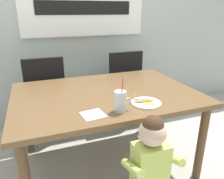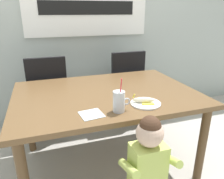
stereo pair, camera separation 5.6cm
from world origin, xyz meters
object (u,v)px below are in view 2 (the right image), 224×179
object	(u,v)px
snack_plate	(146,103)
dining_chair_left	(48,92)
toddler_standing	(148,161)
milk_cup	(119,103)
dining_chair_right	(124,83)
peeled_banana	(144,100)
paper_napkin	(91,114)
dining_table	(106,101)

from	to	relation	value
snack_plate	dining_chair_left	bearing A→B (deg)	121.94
toddler_standing	milk_cup	bearing A→B (deg)	107.02
dining_chair_right	peeled_banana	distance (m)	1.17
toddler_standing	peeled_banana	world-z (taller)	toddler_standing
peeled_banana	snack_plate	bearing A→B (deg)	-37.59
toddler_standing	milk_cup	distance (m)	0.42
milk_cup	peeled_banana	xyz separation A→B (m)	(0.22, 0.06, -0.04)
peeled_banana	dining_chair_right	bearing A→B (deg)	75.58
toddler_standing	paper_napkin	bearing A→B (deg)	133.10
milk_cup	paper_napkin	distance (m)	0.21
dining_chair_left	snack_plate	bearing A→B (deg)	121.94
dining_chair_left	milk_cup	xyz separation A→B (m)	(0.45, -1.15, 0.27)
dining_chair_right	snack_plate	bearing A→B (deg)	76.22
milk_cup	snack_plate	bearing A→B (deg)	12.43
milk_cup	paper_napkin	bearing A→B (deg)	176.85
dining_chair_left	paper_napkin	bearing A→B (deg)	102.48
dining_table	paper_napkin	distance (m)	0.45
dining_chair_left	peeled_banana	world-z (taller)	dining_chair_left
dining_table	dining_chair_right	size ratio (longest dim) A/B	1.62
dining_table	dining_chair_right	world-z (taller)	dining_chair_right
dining_table	toddler_standing	xyz separation A→B (m)	(0.06, -0.69, -0.14)
dining_table	toddler_standing	size ratio (longest dim) A/B	1.86
dining_chair_left	peeled_banana	distance (m)	1.30
dining_chair_right	snack_plate	distance (m)	1.17
snack_plate	paper_napkin	bearing A→B (deg)	-174.57
dining_chair_left	snack_plate	world-z (taller)	dining_chair_left
toddler_standing	snack_plate	size ratio (longest dim) A/B	3.64
paper_napkin	dining_table	bearing A→B (deg)	59.91
snack_plate	peeled_banana	bearing A→B (deg)	142.41
dining_chair_right	snack_plate	size ratio (longest dim) A/B	4.17
dining_chair_right	toddler_standing	xyz separation A→B (m)	(-0.42, -1.46, -0.02)
milk_cup	paper_napkin	size ratio (longest dim) A/B	1.67
milk_cup	peeled_banana	world-z (taller)	milk_cup
toddler_standing	paper_napkin	xyz separation A→B (m)	(-0.29, 0.31, 0.23)
milk_cup	dining_table	bearing A→B (deg)	86.28
toddler_standing	dining_chair_left	bearing A→B (deg)	110.46
toddler_standing	paper_napkin	size ratio (longest dim) A/B	5.59
paper_napkin	milk_cup	bearing A→B (deg)	-3.15
dining_chair_left	toddler_standing	bearing A→B (deg)	110.46
toddler_standing	snack_plate	world-z (taller)	toddler_standing
dining_table	dining_chair_left	bearing A→B (deg)	122.14
dining_table	snack_plate	xyz separation A→B (m)	(0.21, -0.34, 0.09)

